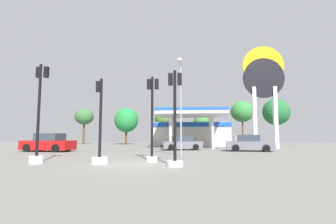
# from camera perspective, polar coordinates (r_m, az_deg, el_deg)

# --- Properties ---
(ground_plane) EXTENTS (90.00, 90.00, 0.00)m
(ground_plane) POSITION_cam_1_polar(r_m,az_deg,el_deg) (12.60, -7.32, -11.85)
(ground_plane) COLOR slate
(ground_plane) RESTS_ON ground
(gas_station) EXTENTS (10.50, 12.41, 4.47)m
(gas_station) POSITION_cam_1_polar(r_m,az_deg,el_deg) (35.24, 5.38, -4.43)
(gas_station) COLOR beige
(gas_station) RESTS_ON ground
(station_pole_sign) EXTENTS (4.76, 0.56, 12.04)m
(station_pole_sign) POSITION_cam_1_polar(r_m,az_deg,el_deg) (31.69, 21.00, 6.27)
(station_pole_sign) COLOR white
(station_pole_sign) RESTS_ON ground
(car_0) EXTENTS (4.31, 2.77, 1.43)m
(car_0) POSITION_cam_1_polar(r_m,az_deg,el_deg) (25.45, 3.13, -7.19)
(car_0) COLOR black
(car_0) RESTS_ON ground
(car_1) EXTENTS (4.75, 2.42, 1.65)m
(car_1) POSITION_cam_1_polar(r_m,az_deg,el_deg) (25.48, -25.61, -6.44)
(car_1) COLOR black
(car_1) RESTS_ON ground
(car_2) EXTENTS (4.40, 2.26, 1.52)m
(car_2) POSITION_cam_1_polar(r_m,az_deg,el_deg) (24.59, 18.03, -6.90)
(car_2) COLOR black
(car_2) RESTS_ON ground
(traffic_signal_0) EXTENTS (0.69, 0.70, 5.18)m
(traffic_signal_0) POSITION_cam_1_polar(r_m,az_deg,el_deg) (14.60, -27.48, -3.37)
(traffic_signal_0) COLOR silver
(traffic_signal_0) RESTS_ON ground
(traffic_signal_1) EXTENTS (0.65, 0.67, 4.71)m
(traffic_signal_1) POSITION_cam_1_polar(r_m,az_deg,el_deg) (13.85, -3.62, -3.09)
(traffic_signal_1) COLOR silver
(traffic_signal_1) RESTS_ON ground
(traffic_signal_2) EXTENTS (0.74, 0.74, 4.51)m
(traffic_signal_2) POSITION_cam_1_polar(r_m,az_deg,el_deg) (11.69, 1.60, -4.14)
(traffic_signal_2) COLOR silver
(traffic_signal_2) RESTS_ON ground
(traffic_signal_3) EXTENTS (0.83, 0.83, 4.38)m
(traffic_signal_3) POSITION_cam_1_polar(r_m,az_deg,el_deg) (13.26, -15.34, -6.83)
(traffic_signal_3) COLOR silver
(traffic_signal_3) RESTS_ON ground
(tree_0) EXTENTS (3.26, 3.26, 6.29)m
(tree_0) POSITION_cam_1_polar(r_m,az_deg,el_deg) (46.52, -18.57, -1.04)
(tree_0) COLOR brown
(tree_0) RESTS_ON ground
(tree_1) EXTENTS (3.96, 3.96, 6.12)m
(tree_1) POSITION_cam_1_polar(r_m,az_deg,el_deg) (42.51, -9.48, -1.85)
(tree_1) COLOR brown
(tree_1) RESTS_ON ground
(tree_2) EXTENTS (3.33, 3.33, 5.85)m
(tree_2) POSITION_cam_1_polar(r_m,az_deg,el_deg) (41.99, -0.79, -1.63)
(tree_2) COLOR brown
(tree_2) RESTS_ON ground
(tree_3) EXTENTS (2.92, 2.92, 5.24)m
(tree_3) POSITION_cam_1_polar(r_m,az_deg,el_deg) (43.83, 7.73, -2.25)
(tree_3) COLOR brown
(tree_3) RESTS_ON ground
(tree_4) EXTENTS (3.66, 3.66, 7.08)m
(tree_4) POSITION_cam_1_polar(r_m,az_deg,el_deg) (42.27, 16.56, 0.09)
(tree_4) COLOR brown
(tree_4) RESTS_ON ground
(tree_5) EXTENTS (4.46, 4.46, 7.72)m
(tree_5) POSITION_cam_1_polar(r_m,az_deg,el_deg) (46.14, 23.46, 0.00)
(tree_5) COLOR brown
(tree_5) RESTS_ON ground
(corner_streetlamp) EXTENTS (0.24, 1.48, 6.49)m
(corner_streetlamp) POSITION_cam_1_polar(r_m,az_deg,el_deg) (17.04, 2.90, 3.05)
(corner_streetlamp) COLOR gray
(corner_streetlamp) RESTS_ON ground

